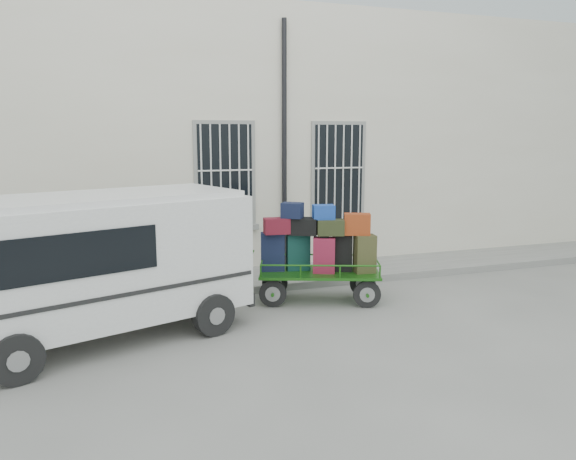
# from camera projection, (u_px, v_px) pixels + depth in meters

# --- Properties ---
(ground) EXTENTS (80.00, 80.00, 0.00)m
(ground) POSITION_uv_depth(u_px,v_px,m) (287.00, 313.00, 9.96)
(ground) COLOR slate
(ground) RESTS_ON ground
(building) EXTENTS (24.00, 5.15, 6.00)m
(building) POSITION_uv_depth(u_px,v_px,m) (218.00, 139.00, 14.57)
(building) COLOR beige
(building) RESTS_ON ground
(sidewalk) EXTENTS (24.00, 1.70, 0.15)m
(sidewalk) POSITION_uv_depth(u_px,v_px,m) (253.00, 279.00, 11.99)
(sidewalk) COLOR slate
(sidewalk) RESTS_ON ground
(luggage_cart) EXTENTS (2.65, 1.74, 1.88)m
(luggage_cart) POSITION_uv_depth(u_px,v_px,m) (318.00, 251.00, 10.52)
(luggage_cart) COLOR black
(luggage_cart) RESTS_ON ground
(van) EXTENTS (4.80, 3.18, 2.25)m
(van) POSITION_uv_depth(u_px,v_px,m) (99.00, 258.00, 8.50)
(van) COLOR white
(van) RESTS_ON ground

